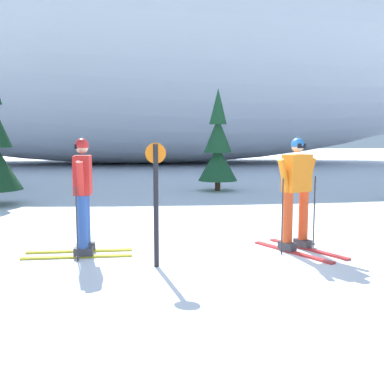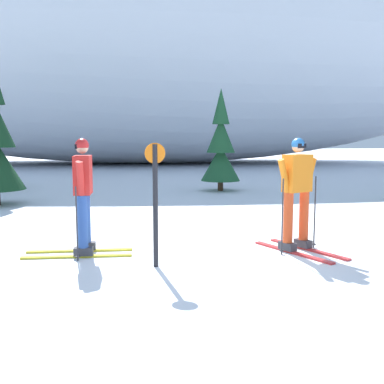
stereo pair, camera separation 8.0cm
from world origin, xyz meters
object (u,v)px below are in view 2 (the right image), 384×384
at_px(skier_red_jacket, 83,194).
at_px(skier_orange_jacket, 297,191).
at_px(pine_tree_center_right, 221,148).
at_px(trail_marker_post, 155,198).

relative_size(skier_red_jacket, skier_orange_jacket, 1.00).
relative_size(skier_orange_jacket, pine_tree_center_right, 0.53).
relative_size(skier_orange_jacket, trail_marker_post, 1.04).
xyz_separation_m(pine_tree_center_right, trail_marker_post, (-2.33, -8.78, -0.45)).
bearing_deg(pine_tree_center_right, trail_marker_post, -104.87).
height_order(skier_red_jacket, trail_marker_post, skier_red_jacket).
xyz_separation_m(skier_orange_jacket, trail_marker_post, (-2.23, -0.69, 0.02)).
xyz_separation_m(skier_orange_jacket, pine_tree_center_right, (0.10, 8.08, 0.46)).
relative_size(skier_red_jacket, pine_tree_center_right, 0.53).
relative_size(skier_red_jacket, trail_marker_post, 1.03).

